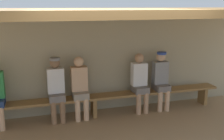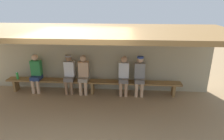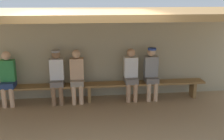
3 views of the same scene
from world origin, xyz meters
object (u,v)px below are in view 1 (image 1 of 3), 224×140
(bench, at_px, (94,99))
(player_rightmost, at_px, (161,78))
(player_near_post, at_px, (140,80))
(player_in_white, at_px, (56,86))
(player_middle, at_px, (80,85))

(bench, xyz_separation_m, player_rightmost, (1.60, 0.00, 0.36))
(player_near_post, distance_m, player_in_white, 1.85)
(bench, height_order, player_in_white, player_in_white)
(bench, distance_m, player_middle, 0.45)
(bench, relative_size, player_middle, 4.49)
(player_middle, bearing_deg, bench, -0.60)
(player_near_post, height_order, player_in_white, player_in_white)
(player_middle, distance_m, player_near_post, 1.36)
(player_rightmost, bearing_deg, player_near_post, -179.95)
(player_near_post, bearing_deg, bench, -179.84)
(player_in_white, bearing_deg, player_near_post, -0.02)
(bench, relative_size, player_in_white, 4.46)
(player_rightmost, bearing_deg, player_middle, -179.99)
(bench, distance_m, player_in_white, 0.86)
(bench, relative_size, player_near_post, 4.49)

